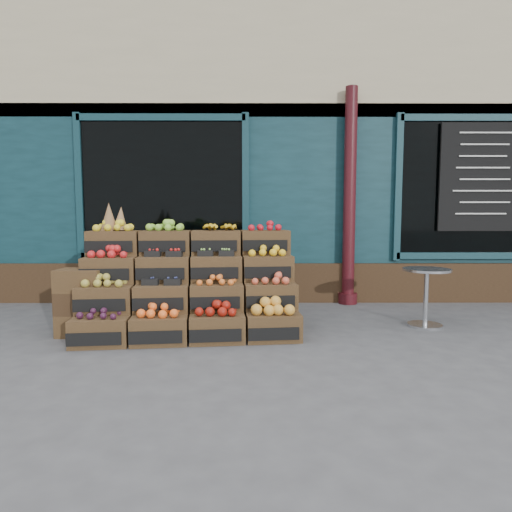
{
  "coord_description": "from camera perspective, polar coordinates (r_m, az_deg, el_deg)",
  "views": [
    {
      "loc": [
        -0.22,
        -4.35,
        1.32
      ],
      "look_at": [
        -0.2,
        0.7,
        0.85
      ],
      "focal_mm": 30.0,
      "sensor_mm": 36.0,
      "label": 1
    }
  ],
  "objects": [
    {
      "name": "crate_display",
      "position": [
        5.02,
        -8.76,
        -4.65
      ],
      "size": [
        2.47,
        1.38,
        1.48
      ],
      "rotation": [
        0.0,
        0.0,
        0.1
      ],
      "color": "#46311B",
      "rests_on": "ground"
    },
    {
      "name": "spare_crates",
      "position": [
        5.14,
        -22.21,
        -5.73
      ],
      "size": [
        0.5,
        0.35,
        0.74
      ],
      "rotation": [
        0.0,
        0.0,
        -0.03
      ],
      "color": "#46311B",
      "rests_on": "ground"
    },
    {
      "name": "shop_facade",
      "position": [
        9.52,
        1.13,
        11.81
      ],
      "size": [
        12.0,
        6.24,
        4.8
      ],
      "color": "#103239",
      "rests_on": "ground"
    },
    {
      "name": "ground",
      "position": [
        4.55,
        2.61,
        -11.55
      ],
      "size": [
        60.0,
        60.0,
        0.0
      ],
      "primitive_type": "plane",
      "color": "#4A4A4C",
      "rests_on": "ground"
    },
    {
      "name": "bistro_table",
      "position": [
        5.51,
        21.73,
        -4.29
      ],
      "size": [
        0.56,
        0.56,
        0.7
      ],
      "rotation": [
        0.0,
        0.0,
        0.26
      ],
      "color": "silver",
      "rests_on": "ground"
    },
    {
      "name": "shopkeeper",
      "position": [
        7.14,
        -11.2,
        2.93
      ],
      "size": [
        0.8,
        0.57,
        2.07
      ],
      "primitive_type": "imported",
      "rotation": [
        0.0,
        0.0,
        3.24
      ],
      "color": "#14471B",
      "rests_on": "ground"
    }
  ]
}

